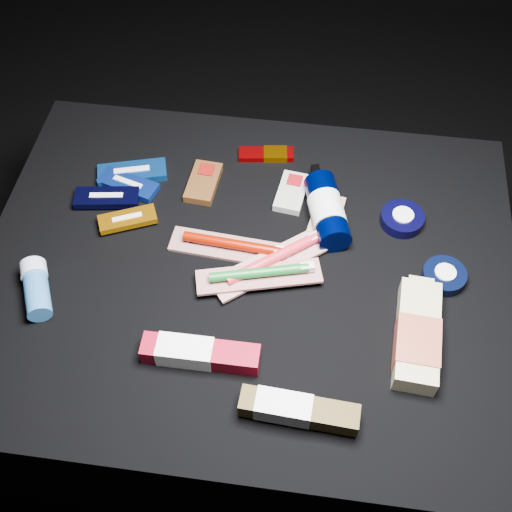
# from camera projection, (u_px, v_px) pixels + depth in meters

# --- Properties ---
(ground) EXTENTS (3.00, 3.00, 0.00)m
(ground) POSITION_uv_depth(u_px,v_px,m) (249.00, 364.00, 1.50)
(ground) COLOR black
(ground) RESTS_ON ground
(cloth_table) EXTENTS (0.98, 0.78, 0.40)m
(cloth_table) POSITION_uv_depth(u_px,v_px,m) (248.00, 321.00, 1.33)
(cloth_table) COLOR black
(cloth_table) RESTS_ON ground
(luna_bar_0) EXTENTS (0.15, 0.09, 0.02)m
(luna_bar_0) POSITION_uv_depth(u_px,v_px,m) (132.00, 172.00, 1.30)
(luna_bar_0) COLOR #114DAC
(luna_bar_0) RESTS_ON cloth_table
(luna_bar_1) EXTENTS (0.13, 0.08, 0.02)m
(luna_bar_1) POSITION_uv_depth(u_px,v_px,m) (128.00, 184.00, 1.27)
(luna_bar_1) COLOR #1336B4
(luna_bar_1) RESTS_ON cloth_table
(luna_bar_2) EXTENTS (0.13, 0.06, 0.02)m
(luna_bar_2) POSITION_uv_depth(u_px,v_px,m) (107.00, 198.00, 1.25)
(luna_bar_2) COLOR black
(luna_bar_2) RESTS_ON cloth_table
(luna_bar_3) EXTENTS (0.12, 0.08, 0.01)m
(luna_bar_3) POSITION_uv_depth(u_px,v_px,m) (128.00, 219.00, 1.22)
(luna_bar_3) COLOR orange
(luna_bar_3) RESTS_ON cloth_table
(clif_bar_0) EXTENTS (0.06, 0.11, 0.02)m
(clif_bar_0) POSITION_uv_depth(u_px,v_px,m) (204.00, 181.00, 1.28)
(clif_bar_0) COLOR #4B2B11
(clif_bar_0) RESTS_ON cloth_table
(clif_bar_1) EXTENTS (0.07, 0.10, 0.02)m
(clif_bar_1) POSITION_uv_depth(u_px,v_px,m) (292.00, 191.00, 1.27)
(clif_bar_1) COLOR #A6A69E
(clif_bar_1) RESTS_ON cloth_table
(clif_bar_2) EXTENTS (0.07, 0.11, 0.02)m
(clif_bar_2) POSITION_uv_depth(u_px,v_px,m) (327.00, 215.00, 1.23)
(clif_bar_2) COLOR tan
(clif_bar_2) RESTS_ON cloth_table
(power_bar) EXTENTS (0.12, 0.05, 0.01)m
(power_bar) POSITION_uv_depth(u_px,v_px,m) (269.00, 154.00, 1.33)
(power_bar) COLOR #8A0305
(power_bar) RESTS_ON cloth_table
(lotion_bottle) EXTENTS (0.10, 0.20, 0.06)m
(lotion_bottle) POSITION_uv_depth(u_px,v_px,m) (327.00, 210.00, 1.21)
(lotion_bottle) COLOR black
(lotion_bottle) RESTS_ON cloth_table
(cream_tin_upper) EXTENTS (0.08, 0.08, 0.03)m
(cream_tin_upper) POSITION_uv_depth(u_px,v_px,m) (402.00, 219.00, 1.22)
(cream_tin_upper) COLOR black
(cream_tin_upper) RESTS_ON cloth_table
(cream_tin_lower) EXTENTS (0.08, 0.08, 0.02)m
(cream_tin_lower) POSITION_uv_depth(u_px,v_px,m) (444.00, 276.00, 1.14)
(cream_tin_lower) COLOR black
(cream_tin_lower) RESTS_ON cloth_table
(bodywash_bottle) EXTENTS (0.08, 0.21, 0.04)m
(bodywash_bottle) POSITION_uv_depth(u_px,v_px,m) (417.00, 337.00, 1.06)
(bodywash_bottle) COLOR #C9B88D
(bodywash_bottle) RESTS_ON cloth_table
(deodorant_stick) EXTENTS (0.09, 0.12, 0.05)m
(deodorant_stick) POSITION_uv_depth(u_px,v_px,m) (36.00, 288.00, 1.12)
(deodorant_stick) COLOR #2D6AAD
(deodorant_stick) RESTS_ON cloth_table
(toothbrush_pack_0) EXTENTS (0.24, 0.07, 0.03)m
(toothbrush_pack_0) POSITION_uv_depth(u_px,v_px,m) (235.00, 247.00, 1.18)
(toothbrush_pack_0) COLOR #ABA39E
(toothbrush_pack_0) RESTS_ON cloth_table
(toothbrush_pack_1) EXTENTS (0.22, 0.19, 0.03)m
(toothbrush_pack_1) POSITION_uv_depth(u_px,v_px,m) (275.00, 260.00, 1.16)
(toothbrush_pack_1) COLOR silver
(toothbrush_pack_1) RESTS_ON cloth_table
(toothbrush_pack_2) EXTENTS (0.23, 0.11, 0.02)m
(toothbrush_pack_2) POSITION_uv_depth(u_px,v_px,m) (261.00, 275.00, 1.13)
(toothbrush_pack_2) COLOR beige
(toothbrush_pack_2) RESTS_ON cloth_table
(toothpaste_carton_red) EXTENTS (0.19, 0.05, 0.04)m
(toothpaste_carton_red) POSITION_uv_depth(u_px,v_px,m) (195.00, 353.00, 1.05)
(toothpaste_carton_red) COLOR maroon
(toothpaste_carton_red) RESTS_ON cloth_table
(toothpaste_carton_green) EXTENTS (0.19, 0.05, 0.04)m
(toothpaste_carton_green) POSITION_uv_depth(u_px,v_px,m) (293.00, 409.00, 0.99)
(toothpaste_carton_green) COLOR #3E300E
(toothpaste_carton_green) RESTS_ON cloth_table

